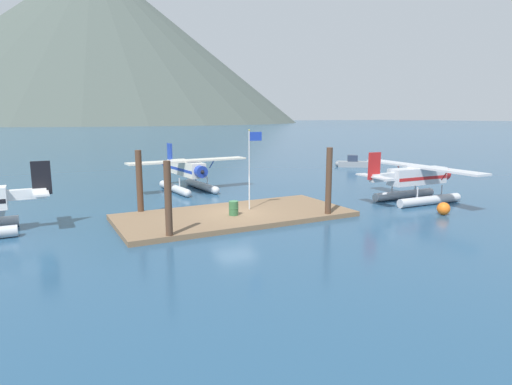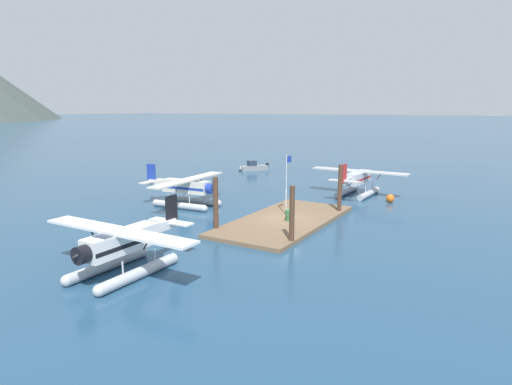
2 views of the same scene
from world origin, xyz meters
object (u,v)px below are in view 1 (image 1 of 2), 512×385
(mooring_buoy, at_px, (444,209))
(boat_grey_open_east, at_px, (354,163))
(flagpole, at_px, (251,159))
(seaplane_silver_stbd_aft, at_px, (417,181))
(seaplane_cream_bow_centre, at_px, (188,173))
(fuel_drum, at_px, (234,208))

(mooring_buoy, xyz_separation_m, boat_grey_open_east, (12.58, 23.57, 0.08))
(flagpole, height_order, seaplane_silver_stbd_aft, flagpole)
(flagpole, height_order, mooring_buoy, flagpole)
(seaplane_silver_stbd_aft, xyz_separation_m, boat_grey_open_east, (10.68, 19.64, -1.09))
(flagpole, xyz_separation_m, seaplane_silver_stbd_aft, (12.74, -2.19, -2.00))
(flagpole, relative_size, seaplane_cream_bow_centre, 0.49)
(flagpole, distance_m, seaplane_cream_bow_centre, 10.48)
(mooring_buoy, distance_m, seaplane_silver_stbd_aft, 4.52)
(mooring_buoy, bearing_deg, fuel_drum, 158.19)
(seaplane_cream_bow_centre, relative_size, boat_grey_open_east, 2.43)
(flagpole, height_order, boat_grey_open_east, flagpole)
(fuel_drum, distance_m, seaplane_cream_bow_centre, 11.40)
(seaplane_silver_stbd_aft, relative_size, seaplane_cream_bow_centre, 1.00)
(mooring_buoy, xyz_separation_m, seaplane_silver_stbd_aft, (1.90, 3.93, 1.16))
(boat_grey_open_east, bearing_deg, fuel_drum, -143.66)
(seaplane_silver_stbd_aft, xyz_separation_m, seaplane_cream_bow_centre, (-13.58, 12.45, 0.00))
(flagpole, bearing_deg, seaplane_cream_bow_centre, 94.68)
(mooring_buoy, bearing_deg, flagpole, 150.53)
(fuel_drum, relative_size, seaplane_cream_bow_centre, 0.08)
(flagpole, relative_size, boat_grey_open_east, 1.20)
(fuel_drum, height_order, seaplane_silver_stbd_aft, seaplane_silver_stbd_aft)
(seaplane_cream_bow_centre, bearing_deg, seaplane_silver_stbd_aft, -42.51)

